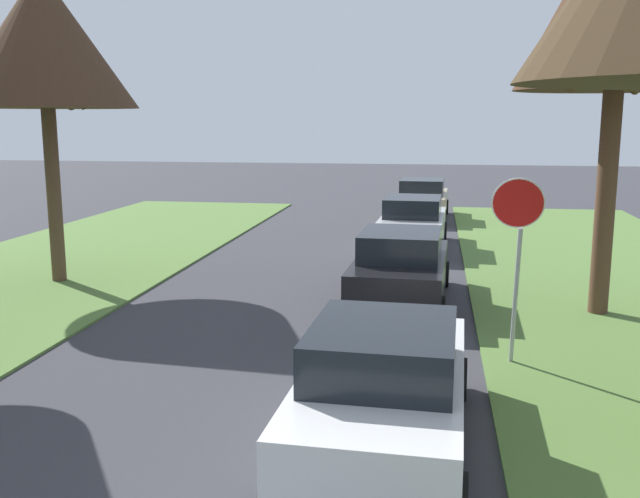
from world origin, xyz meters
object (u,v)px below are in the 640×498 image
(parked_sedan_silver, at_px, (413,225))
(street_tree_left_mid_b, at_px, (43,40))
(parked_sedan_black, at_px, (401,270))
(stop_sign_far, at_px, (517,230))
(parked_sedan_tan, at_px, (422,201))
(parked_sedan_white, at_px, (384,391))

(parked_sedan_silver, bearing_deg, street_tree_left_mid_b, -144.66)
(street_tree_left_mid_b, relative_size, parked_sedan_black, 1.59)
(stop_sign_far, bearing_deg, parked_sedan_black, 118.49)
(street_tree_left_mid_b, relative_size, parked_sedan_silver, 1.59)
(stop_sign_far, xyz_separation_m, parked_sedan_tan, (-1.72, 16.44, -1.44))
(parked_sedan_white, distance_m, parked_sedan_silver, 13.31)
(stop_sign_far, relative_size, parked_sedan_white, 0.66)
(parked_sedan_silver, bearing_deg, parked_sedan_black, -90.39)
(street_tree_left_mid_b, distance_m, parked_sedan_tan, 15.58)
(parked_sedan_black, relative_size, parked_sedan_tan, 1.00)
(street_tree_left_mid_b, xyz_separation_m, parked_sedan_tan, (8.36, 12.21, -4.87))
(parked_sedan_tan, bearing_deg, street_tree_left_mid_b, -124.42)
(parked_sedan_white, bearing_deg, street_tree_left_mid_b, 137.87)
(stop_sign_far, height_order, street_tree_left_mid_b, street_tree_left_mid_b)
(parked_sedan_black, bearing_deg, stop_sign_far, -61.51)
(street_tree_left_mid_b, relative_size, parked_sedan_white, 1.59)
(street_tree_left_mid_b, height_order, parked_sedan_white, street_tree_left_mid_b)
(stop_sign_far, height_order, parked_sedan_black, stop_sign_far)
(parked_sedan_silver, bearing_deg, stop_sign_far, -79.40)
(parked_sedan_black, bearing_deg, parked_sedan_white, -88.94)
(parked_sedan_white, xyz_separation_m, parked_sedan_silver, (-0.08, 13.31, 0.00))
(parked_sedan_silver, relative_size, parked_sedan_tan, 1.00)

